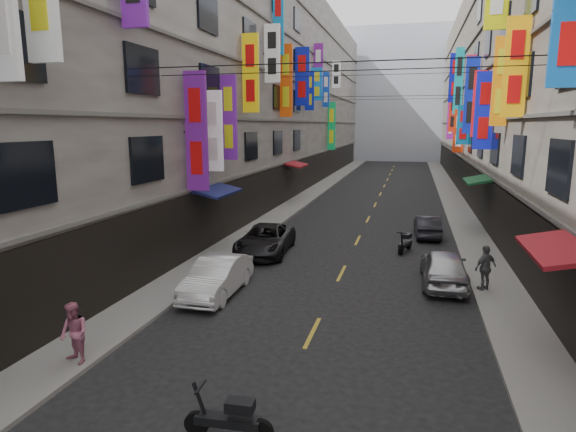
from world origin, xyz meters
The scene contains 17 objects.
sidewalk_left centered at (-6.00, 42.00, 0.06)m, with size 2.00×90.00×0.12m, color slate.
sidewalk_right centered at (6.00, 42.00, 0.06)m, with size 2.00×90.00×0.12m, color slate.
building_row_left centered at (-11.99, 42.00, 9.49)m, with size 10.14×90.00×19.00m.
building_row_right centered at (11.99, 42.00, 9.49)m, with size 10.14×90.00×19.00m.
haze_block centered at (0.00, 92.00, 11.00)m, with size 18.00×8.00×22.00m, color silver.
shop_signage centered at (0.07, 35.04, 9.09)m, with size 14.00×55.00×12.68m.
street_awnings centered at (-1.26, 26.00, 3.00)m, with size 13.99×35.20×0.41m.
overhead_cables centered at (0.00, 30.00, 8.80)m, with size 14.00×38.04×1.24m.
lane_markings centered at (0.00, 39.00, 0.00)m, with size 0.12×80.20×0.01m.
scooter_crossing centered at (-0.57, 12.76, 0.44)m, with size 1.80×0.50×1.14m.
scooter_far_right centered at (2.49, 28.20, 0.44)m, with size 0.73×1.76×1.14m.
car_left_mid centered at (-4.00, 20.32, 0.68)m, with size 1.44×4.12×1.36m, color white.
car_left_far centered at (-4.00, 26.26, 0.67)m, with size 2.23×4.84×1.34m, color black.
car_right_mid centered at (4.00, 23.50, 0.71)m, with size 1.67×4.14×1.41m, color #B1B2B6.
car_right_far centered at (3.59, 31.74, 0.59)m, with size 1.25×3.59×1.18m, color #222329.
pedestrian_lfar centered at (-5.40, 14.47, 0.91)m, with size 0.77×0.53×1.59m, color #C06584.
pedestrian_rfar centered at (5.40, 22.97, 0.96)m, with size 0.98×0.56×1.67m, color #5B5B5D.
Camera 1 is at (2.64, 4.87, 6.07)m, focal length 30.00 mm.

